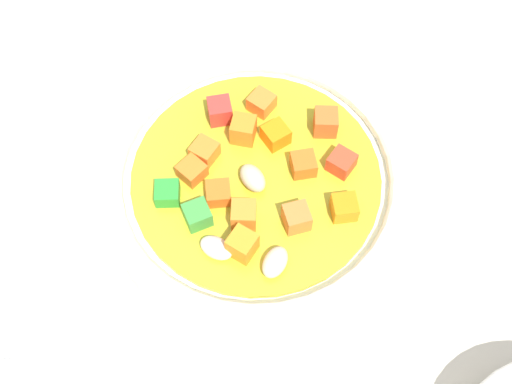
{
  "coord_description": "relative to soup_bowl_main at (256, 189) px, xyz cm",
  "views": [
    {
      "loc": [
        9.36,
        -20.08,
        44.52
      ],
      "look_at": [
        0.0,
        0.0,
        2.64
      ],
      "focal_mm": 47.83,
      "sensor_mm": 36.0,
      "label": 1
    }
  ],
  "objects": [
    {
      "name": "spoon",
      "position": [
        -11.29,
        -14.55,
        -2.65
      ],
      "size": [
        9.66,
        17.45,
        0.98
      ],
      "rotation": [
        0.0,
        0.0,
        5.18
      ],
      "color": "silver",
      "rests_on": "ground_plane"
    },
    {
      "name": "ground_plane",
      "position": [
        -0.01,
        0.01,
        -4.07
      ],
      "size": [
        140.0,
        140.0,
        2.0
      ],
      "primitive_type": "cube",
      "color": "#BAB2A0"
    },
    {
      "name": "soup_bowl_main",
      "position": [
        0.0,
        0.0,
        0.0
      ],
      "size": [
        20.91,
        20.91,
        6.64
      ],
      "color": "white",
      "rests_on": "ground_plane"
    }
  ]
}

